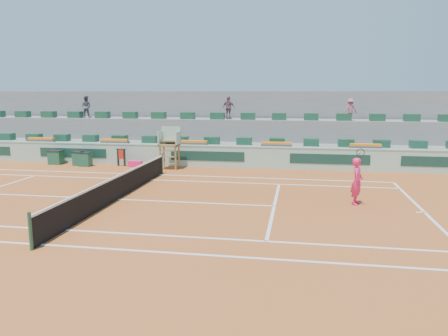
{
  "coord_description": "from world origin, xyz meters",
  "views": [
    {
      "loc": [
        7.24,
        -16.45,
        4.35
      ],
      "look_at": [
        4.0,
        2.5,
        1.0
      ],
      "focal_mm": 35.0,
      "sensor_mm": 36.0,
      "label": 1
    }
  ],
  "objects_px": {
    "umpire_chair": "(170,142)",
    "drink_cooler_a": "(85,159)",
    "player_bag": "(135,164)",
    "tennis_player": "(357,181)"
  },
  "relations": [
    {
      "from": "player_bag",
      "to": "umpire_chair",
      "type": "height_order",
      "value": "umpire_chair"
    },
    {
      "from": "umpire_chair",
      "to": "drink_cooler_a",
      "type": "relative_size",
      "value": 2.86
    },
    {
      "from": "drink_cooler_a",
      "to": "tennis_player",
      "type": "xyz_separation_m",
      "value": [
        14.77,
        -6.57,
        0.5
      ]
    },
    {
      "from": "drink_cooler_a",
      "to": "tennis_player",
      "type": "bearing_deg",
      "value": -24.0
    },
    {
      "from": "player_bag",
      "to": "umpire_chair",
      "type": "relative_size",
      "value": 0.33
    },
    {
      "from": "player_bag",
      "to": "umpire_chair",
      "type": "xyz_separation_m",
      "value": [
        2.21,
        -0.2,
        1.37
      ]
    },
    {
      "from": "player_bag",
      "to": "tennis_player",
      "type": "bearing_deg",
      "value": -30.24
    },
    {
      "from": "player_bag",
      "to": "tennis_player",
      "type": "xyz_separation_m",
      "value": [
        11.76,
        -6.86,
        0.75
      ]
    },
    {
      "from": "umpire_chair",
      "to": "drink_cooler_a",
      "type": "distance_m",
      "value": 5.34
    },
    {
      "from": "player_bag",
      "to": "umpire_chair",
      "type": "distance_m",
      "value": 2.61
    }
  ]
}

